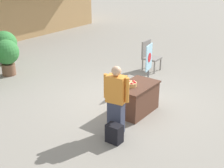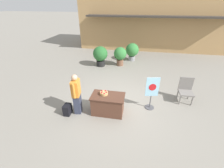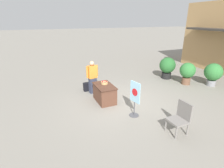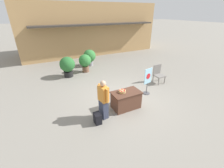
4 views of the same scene
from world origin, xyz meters
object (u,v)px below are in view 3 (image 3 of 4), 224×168
object	(u,v)px
display_table	(104,93)
person_visitor	(92,77)
patio_chair	(181,117)
poster_board	(135,98)
backpack	(87,87)
apple_basket	(104,83)
potted_plant_near_left	(213,73)
potted_plant_far_left	(167,66)
potted_plant_near_right	(187,72)

from	to	relation	value
display_table	person_visitor	world-z (taller)	person_visitor
patio_chair	poster_board	bearing A→B (deg)	-62.12
backpack	display_table	bearing A→B (deg)	14.55
person_visitor	patio_chair	bearing A→B (deg)	11.50
person_visitor	apple_basket	bearing A→B (deg)	5.14
patio_chair	potted_plant_near_left	world-z (taller)	potted_plant_near_left
patio_chair	potted_plant_near_left	bearing A→B (deg)	-152.59
patio_chair	person_visitor	bearing A→B (deg)	-70.69
person_visitor	patio_chair	world-z (taller)	person_visitor
poster_board	potted_plant_far_left	bearing A→B (deg)	-154.33
poster_board	potted_plant_near_left	size ratio (longest dim) A/B	1.10
patio_chair	potted_plant_far_left	distance (m)	5.60
backpack	potted_plant_near_left	size ratio (longest dim) A/B	0.34
apple_basket	potted_plant_near_right	distance (m)	4.93
potted_plant_near_left	display_table	bearing A→B (deg)	-94.76
poster_board	backpack	bearing A→B (deg)	-84.05
backpack	poster_board	size ratio (longest dim) A/B	0.31
display_table	potted_plant_far_left	size ratio (longest dim) A/B	0.95
person_visitor	potted_plant_near_right	distance (m)	5.26
display_table	potted_plant_near_left	world-z (taller)	potted_plant_near_left
apple_basket	poster_board	distance (m)	1.84
display_table	poster_board	xyz separation A→B (m)	(1.61, 0.58, 0.34)
potted_plant_near_right	poster_board	bearing A→B (deg)	-67.61
apple_basket	patio_chair	size ratio (longest dim) A/B	0.28
patio_chair	potted_plant_near_right	xyz separation A→B (m)	(-3.29, 3.59, 0.16)
display_table	person_visitor	bearing A→B (deg)	-170.98
display_table	poster_board	size ratio (longest dim) A/B	0.91
person_visitor	poster_board	size ratio (longest dim) A/B	1.18
apple_basket	poster_board	world-z (taller)	poster_board
apple_basket	poster_board	size ratio (longest dim) A/B	0.22
potted_plant_near_left	potted_plant_far_left	bearing A→B (deg)	-143.80
backpack	potted_plant_near_left	bearing A→B (deg)	72.87
backpack	potted_plant_far_left	world-z (taller)	potted_plant_far_left
apple_basket	potted_plant_near_left	bearing A→B (deg)	83.69
potted_plant_far_left	potted_plant_near_left	distance (m)	2.45
display_table	backpack	bearing A→B (deg)	-165.45
person_visitor	backpack	world-z (taller)	person_visitor
backpack	poster_board	distance (m)	3.29
backpack	poster_board	xyz separation A→B (m)	(3.10, 0.97, 0.51)
poster_board	potted_plant_near_left	xyz separation A→B (m)	(-1.10, 5.52, 0.01)
backpack	potted_plant_near_right	xyz separation A→B (m)	(1.28, 5.38, 0.52)
backpack	patio_chair	bearing A→B (deg)	21.33
display_table	potted_plant_near_left	distance (m)	6.13
backpack	potted_plant_near_left	xyz separation A→B (m)	(2.00, 6.49, 0.52)
backpack	patio_chair	world-z (taller)	patio_chair
person_visitor	patio_chair	size ratio (longest dim) A/B	1.53
potted_plant_far_left	potted_plant_near_right	xyz separation A→B (m)	(1.26, 0.33, -0.02)
display_table	potted_plant_far_left	distance (m)	4.90
potted_plant_near_left	poster_board	bearing A→B (deg)	-78.75
display_table	person_visitor	distance (m)	1.23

